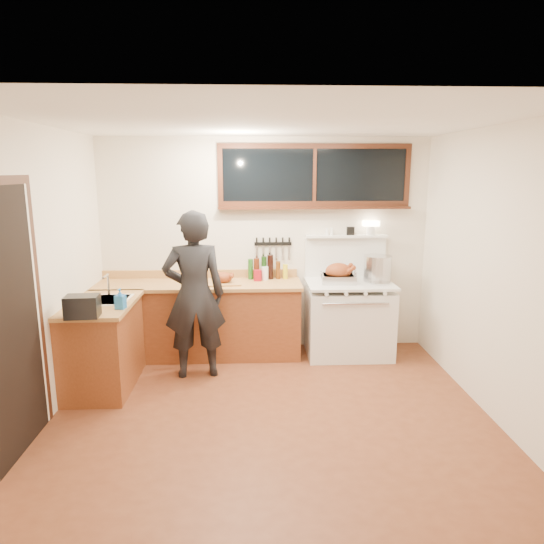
{
  "coord_description": "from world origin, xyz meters",
  "views": [
    {
      "loc": [
        -0.17,
        -4.17,
        2.2
      ],
      "look_at": [
        0.05,
        0.85,
        1.15
      ],
      "focal_mm": 32.0,
      "sensor_mm": 36.0,
      "label": 1
    }
  ],
  "objects_px": {
    "man": "(194,295)",
    "roast_turkey": "(339,275)",
    "vintage_stove": "(348,317)",
    "cutting_board": "(223,279)"
  },
  "relations": [
    {
      "from": "man",
      "to": "roast_turkey",
      "type": "distance_m",
      "value": 1.73
    },
    {
      "from": "vintage_stove",
      "to": "roast_turkey",
      "type": "relative_size",
      "value": 3.67
    },
    {
      "from": "vintage_stove",
      "to": "cutting_board",
      "type": "distance_m",
      "value": 1.58
    },
    {
      "from": "roast_turkey",
      "to": "man",
      "type": "bearing_deg",
      "value": -162.34
    },
    {
      "from": "vintage_stove",
      "to": "roast_turkey",
      "type": "distance_m",
      "value": 0.55
    },
    {
      "from": "man",
      "to": "roast_turkey",
      "type": "xyz_separation_m",
      "value": [
        1.64,
        0.52,
        0.1
      ]
    },
    {
      "from": "cutting_board",
      "to": "roast_turkey",
      "type": "height_order",
      "value": "roast_turkey"
    },
    {
      "from": "vintage_stove",
      "to": "man",
      "type": "distance_m",
      "value": 1.91
    },
    {
      "from": "man",
      "to": "cutting_board",
      "type": "relative_size",
      "value": 4.09
    },
    {
      "from": "cutting_board",
      "to": "roast_turkey",
      "type": "distance_m",
      "value": 1.36
    }
  ]
}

